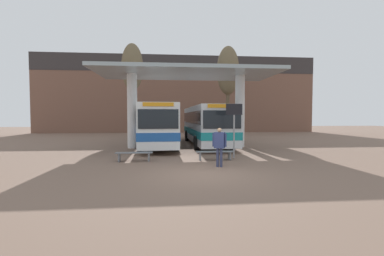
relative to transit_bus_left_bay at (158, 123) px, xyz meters
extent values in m
plane|color=#755B4C|center=(2.23, -10.70, -1.74)|extent=(100.00, 100.00, 0.00)
cube|color=brown|center=(2.23, 16.12, 3.75)|extent=(40.00, 0.50, 10.98)
cube|color=#332D2D|center=(2.23, 16.12, 8.05)|extent=(40.00, 0.58, 2.40)
cylinder|color=silver|center=(-1.74, -1.80, 0.93)|extent=(0.71, 0.71, 5.33)
cylinder|color=silver|center=(6.20, -1.80, 0.93)|extent=(0.71, 0.71, 5.33)
cube|color=#93A3A8|center=(2.23, -1.80, 3.72)|extent=(12.94, 5.81, 0.24)
cube|color=white|center=(0.00, 0.01, -0.02)|extent=(3.06, 12.42, 2.75)
cube|color=black|center=(0.00, 0.01, 0.50)|extent=(3.07, 11.93, 0.88)
cube|color=#1E519E|center=(0.00, 0.01, -0.64)|extent=(3.10, 12.47, 0.50)
cube|color=black|center=(0.30, -6.17, 0.39)|extent=(2.26, 0.17, 1.10)
cube|color=orange|center=(0.30, -6.17, 1.21)|extent=(1.72, 0.13, 0.22)
cylinder|color=black|center=(-1.04, -3.86, -1.21)|extent=(0.33, 1.06, 1.04)
cylinder|color=black|center=(1.41, -3.74, -1.21)|extent=(0.33, 1.06, 1.04)
cylinder|color=black|center=(-1.39, 3.33, -1.21)|extent=(0.33, 1.06, 1.04)
cylinder|color=black|center=(1.06, 3.45, -1.21)|extent=(0.33, 1.06, 1.04)
cube|color=silver|center=(3.89, -0.05, -0.06)|extent=(2.83, 11.22, 2.72)
cube|color=black|center=(3.89, -0.05, 0.46)|extent=(2.86, 10.78, 0.87)
cube|color=teal|center=(3.89, -0.05, -0.67)|extent=(2.87, 11.26, 0.49)
cube|color=black|center=(4.05, -5.66, 0.35)|extent=(2.31, 0.13, 1.09)
cube|color=orange|center=(4.05, -5.66, 1.16)|extent=(1.76, 0.10, 0.22)
cylinder|color=black|center=(2.73, -3.54, -1.24)|extent=(0.31, 1.00, 0.99)
cylinder|color=black|center=(5.25, -3.47, -1.24)|extent=(0.31, 1.00, 0.99)
cylinder|color=black|center=(2.55, 2.98, -1.24)|extent=(0.31, 1.00, 0.99)
cylinder|color=black|center=(5.06, 3.05, -1.24)|extent=(0.31, 1.00, 0.99)
cube|color=slate|center=(-0.87, -7.56, -1.30)|extent=(1.85, 0.44, 0.04)
cube|color=slate|center=(-1.61, -7.56, -1.53)|extent=(0.07, 0.37, 0.42)
cube|color=slate|center=(-0.13, -7.56, -1.53)|extent=(0.07, 0.37, 0.42)
cube|color=slate|center=(3.27, -7.56, -1.30)|extent=(1.94, 0.44, 0.04)
cube|color=slate|center=(2.49, -7.56, -1.53)|extent=(0.07, 0.37, 0.42)
cube|color=slate|center=(4.04, -7.56, -1.53)|extent=(0.07, 0.37, 0.42)
cylinder|color=gray|center=(4.43, -6.96, -0.56)|extent=(0.09, 0.09, 2.36)
cube|color=black|center=(4.43, -6.96, 0.92)|extent=(0.90, 0.06, 0.60)
cylinder|color=#333856|center=(3.07, -9.35, -1.31)|extent=(0.16, 0.16, 0.85)
cylinder|color=#333856|center=(3.21, -9.41, -1.31)|extent=(0.16, 0.16, 0.85)
cube|color=navy|center=(3.14, -9.38, -0.53)|extent=(0.53, 0.42, 0.71)
sphere|color=tan|center=(3.14, -9.38, -0.08)|extent=(0.20, 0.20, 0.20)
cylinder|color=navy|center=(2.89, -9.27, -0.52)|extent=(0.12, 0.12, 0.60)
cylinder|color=navy|center=(3.39, -9.49, -0.52)|extent=(0.12, 0.12, 0.60)
cylinder|color=brown|center=(-2.86, 6.63, 1.30)|extent=(0.40, 0.40, 6.08)
ellipsoid|color=brown|center=(-2.86, 6.63, 5.68)|extent=(2.22, 2.22, 4.88)
cylinder|color=brown|center=(7.81, 9.08, 1.31)|extent=(0.41, 0.41, 6.09)
ellipsoid|color=brown|center=(7.81, 9.08, 5.92)|extent=(2.59, 2.59, 5.70)
camera|label=1|loc=(0.88, -20.66, 0.52)|focal=24.00mm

